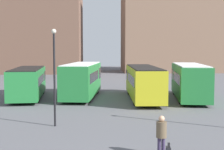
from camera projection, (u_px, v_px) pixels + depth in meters
building_block_right at (170, 21)px, 66.30m from camera, size 20.33×11.98×21.48m
bus_0 at (28, 82)px, 29.51m from camera, size 3.43×9.28×2.86m
bus_1 at (82, 79)px, 29.97m from camera, size 3.66×9.43×3.27m
bus_2 at (143, 81)px, 28.81m from camera, size 2.78×10.67×3.03m
bus_3 at (189, 80)px, 28.89m from camera, size 3.97×9.62×3.24m
traveler at (161, 132)px, 13.33m from camera, size 0.49×0.49×1.74m
lamp_post_0 at (54, 70)px, 18.36m from camera, size 0.28×0.28×5.77m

